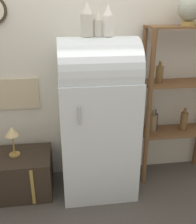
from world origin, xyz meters
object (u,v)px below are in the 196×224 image
(vase_left, at_px, (87,21))
(desk_lamp, at_px, (12,134))
(vase_center, at_px, (98,25))
(refrigerator, at_px, (98,117))
(suitcase_trunk, at_px, (14,174))
(vase_right, at_px, (108,21))
(globe, at_px, (190,9))

(vase_left, xyz_separation_m, desk_lamp, (-0.76, 0.04, -1.06))
(vase_center, distance_m, desk_lamp, 1.33)
(refrigerator, distance_m, vase_left, 0.90)
(suitcase_trunk, xyz_separation_m, vase_left, (0.79, -0.02, 1.51))
(suitcase_trunk, height_order, vase_right, vase_right)
(globe, xyz_separation_m, vase_left, (-0.96, -0.08, -0.09))
(vase_center, height_order, vase_right, vase_right)
(suitcase_trunk, relative_size, vase_center, 3.68)
(vase_left, relative_size, desk_lamp, 0.90)
(refrigerator, xyz_separation_m, vase_right, (0.09, -0.01, 0.89))
(suitcase_trunk, xyz_separation_m, vase_center, (0.88, -0.03, 1.48))
(desk_lamp, bearing_deg, suitcase_trunk, -148.70)
(vase_right, bearing_deg, suitcase_trunk, 177.74)
(vase_left, bearing_deg, desk_lamp, 177.24)
(desk_lamp, bearing_deg, vase_center, -3.73)
(desk_lamp, bearing_deg, globe, 1.49)
(vase_right, bearing_deg, vase_center, 177.81)
(vase_center, relative_size, desk_lamp, 0.68)
(globe, relative_size, desk_lamp, 0.85)
(suitcase_trunk, height_order, globe, globe)
(vase_left, xyz_separation_m, vase_center, (0.09, -0.02, -0.03))
(vase_center, bearing_deg, suitcase_trunk, 177.73)
(vase_left, xyz_separation_m, vase_right, (0.18, -0.02, -0.01))
(desk_lamp, bearing_deg, refrigerator, -3.18)
(globe, height_order, vase_left, globe)
(globe, xyz_separation_m, vase_center, (-0.87, -0.10, -0.12))
(globe, relative_size, vase_center, 1.25)
(vase_left, bearing_deg, vase_center, -11.99)
(globe, relative_size, vase_left, 0.94)
(globe, bearing_deg, desk_lamp, -178.51)
(refrigerator, xyz_separation_m, desk_lamp, (-0.85, 0.05, -0.16))
(vase_left, height_order, desk_lamp, vase_left)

